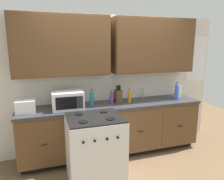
{
  "coord_description": "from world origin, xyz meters",
  "views": [
    {
      "loc": [
        -1.09,
        -3.02,
        1.9
      ],
      "look_at": [
        -0.03,
        0.27,
        1.16
      ],
      "focal_mm": 34.05,
      "sensor_mm": 36.0,
      "label": 1
    }
  ],
  "objects_px": {
    "toaster": "(25,107)",
    "knife_block": "(118,96)",
    "microwave": "(68,100)",
    "paper_towel_roll": "(178,90)",
    "stove_range": "(95,148)",
    "bottle_blue": "(177,91)",
    "bottle_teal": "(92,98)",
    "bottle_violet": "(112,97)",
    "bottle_amber": "(130,96)"
  },
  "relations": [
    {
      "from": "bottle_teal",
      "to": "bottle_violet",
      "type": "bearing_deg",
      "value": 2.16
    },
    {
      "from": "toaster",
      "to": "bottle_teal",
      "type": "distance_m",
      "value": 1.03
    },
    {
      "from": "microwave",
      "to": "knife_block",
      "type": "relative_size",
      "value": 1.55
    },
    {
      "from": "knife_block",
      "to": "bottle_teal",
      "type": "relative_size",
      "value": 1.15
    },
    {
      "from": "knife_block",
      "to": "bottle_amber",
      "type": "height_order",
      "value": "knife_block"
    },
    {
      "from": "toaster",
      "to": "bottle_teal",
      "type": "relative_size",
      "value": 1.04
    },
    {
      "from": "bottle_amber",
      "to": "bottle_teal",
      "type": "relative_size",
      "value": 0.96
    },
    {
      "from": "knife_block",
      "to": "bottle_blue",
      "type": "distance_m",
      "value": 1.1
    },
    {
      "from": "stove_range",
      "to": "toaster",
      "type": "relative_size",
      "value": 3.39
    },
    {
      "from": "stove_range",
      "to": "toaster",
      "type": "distance_m",
      "value": 1.19
    },
    {
      "from": "bottle_violet",
      "to": "bottle_blue",
      "type": "distance_m",
      "value": 1.22
    },
    {
      "from": "microwave",
      "to": "bottle_blue",
      "type": "relative_size",
      "value": 1.44
    },
    {
      "from": "paper_towel_roll",
      "to": "bottle_blue",
      "type": "bearing_deg",
      "value": -132.45
    },
    {
      "from": "stove_range",
      "to": "toaster",
      "type": "bearing_deg",
      "value": 148.31
    },
    {
      "from": "stove_range",
      "to": "microwave",
      "type": "distance_m",
      "value": 0.87
    },
    {
      "from": "microwave",
      "to": "bottle_violet",
      "type": "distance_m",
      "value": 0.76
    },
    {
      "from": "toaster",
      "to": "bottle_blue",
      "type": "relative_size",
      "value": 0.84
    },
    {
      "from": "bottle_amber",
      "to": "microwave",
      "type": "bearing_deg",
      "value": 179.83
    },
    {
      "from": "knife_block",
      "to": "bottle_violet",
      "type": "bearing_deg",
      "value": -172.84
    },
    {
      "from": "microwave",
      "to": "bottle_blue",
      "type": "xyz_separation_m",
      "value": [
        1.97,
        -0.03,
        0.02
      ]
    },
    {
      "from": "microwave",
      "to": "bottle_violet",
      "type": "height_order",
      "value": "microwave"
    },
    {
      "from": "stove_range",
      "to": "bottle_teal",
      "type": "bearing_deg",
      "value": 79.91
    },
    {
      "from": "microwave",
      "to": "toaster",
      "type": "relative_size",
      "value": 1.71
    },
    {
      "from": "stove_range",
      "to": "paper_towel_roll",
      "type": "height_order",
      "value": "paper_towel_roll"
    },
    {
      "from": "microwave",
      "to": "knife_block",
      "type": "height_order",
      "value": "knife_block"
    },
    {
      "from": "stove_range",
      "to": "knife_block",
      "type": "relative_size",
      "value": 3.06
    },
    {
      "from": "knife_block",
      "to": "bottle_amber",
      "type": "relative_size",
      "value": 1.19
    },
    {
      "from": "toaster",
      "to": "knife_block",
      "type": "height_order",
      "value": "knife_block"
    },
    {
      "from": "toaster",
      "to": "bottle_teal",
      "type": "xyz_separation_m",
      "value": [
        1.02,
        0.1,
        0.04
      ]
    },
    {
      "from": "microwave",
      "to": "toaster",
      "type": "height_order",
      "value": "microwave"
    },
    {
      "from": "stove_range",
      "to": "bottle_violet",
      "type": "relative_size",
      "value": 4.29
    },
    {
      "from": "toaster",
      "to": "bottle_amber",
      "type": "xyz_separation_m",
      "value": [
        1.67,
        0.02,
        0.03
      ]
    },
    {
      "from": "bottle_violet",
      "to": "bottle_teal",
      "type": "height_order",
      "value": "bottle_teal"
    },
    {
      "from": "bottle_amber",
      "to": "knife_block",
      "type": "bearing_deg",
      "value": 149.59
    },
    {
      "from": "toaster",
      "to": "bottle_amber",
      "type": "bearing_deg",
      "value": 0.8
    },
    {
      "from": "toaster",
      "to": "knife_block",
      "type": "distance_m",
      "value": 1.5
    },
    {
      "from": "microwave",
      "to": "toaster",
      "type": "xyz_separation_m",
      "value": [
        -0.62,
        -0.03,
        -0.04
      ]
    },
    {
      "from": "bottle_amber",
      "to": "bottle_blue",
      "type": "height_order",
      "value": "bottle_blue"
    },
    {
      "from": "toaster",
      "to": "knife_block",
      "type": "bearing_deg",
      "value": 4.77
    },
    {
      "from": "microwave",
      "to": "toaster",
      "type": "distance_m",
      "value": 0.62
    },
    {
      "from": "bottle_teal",
      "to": "bottle_blue",
      "type": "bearing_deg",
      "value": -3.8
    },
    {
      "from": "bottle_amber",
      "to": "bottle_violet",
      "type": "height_order",
      "value": "bottle_amber"
    },
    {
      "from": "paper_towel_roll",
      "to": "bottle_amber",
      "type": "relative_size",
      "value": 1.0
    },
    {
      "from": "knife_block",
      "to": "bottle_amber",
      "type": "bearing_deg",
      "value": -30.41
    },
    {
      "from": "bottle_violet",
      "to": "bottle_teal",
      "type": "distance_m",
      "value": 0.34
    },
    {
      "from": "bottle_violet",
      "to": "bottle_teal",
      "type": "relative_size",
      "value": 0.82
    },
    {
      "from": "knife_block",
      "to": "paper_towel_roll",
      "type": "xyz_separation_m",
      "value": [
        1.25,
        0.04,
        0.01
      ]
    },
    {
      "from": "microwave",
      "to": "stove_range",
      "type": "bearing_deg",
      "value": -63.7
    },
    {
      "from": "toaster",
      "to": "bottle_teal",
      "type": "height_order",
      "value": "bottle_teal"
    },
    {
      "from": "microwave",
      "to": "paper_towel_roll",
      "type": "bearing_deg",
      "value": 3.77
    }
  ]
}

